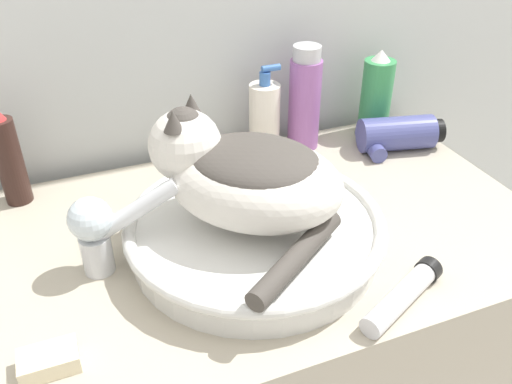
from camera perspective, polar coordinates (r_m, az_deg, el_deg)
The scene contains 10 objects.
sink_basin at distance 0.81m, azimuth -0.31°, elevation -4.12°, with size 0.39×0.39×0.06m.
cat at distance 0.76m, azimuth -1.43°, elevation 1.93°, with size 0.31×0.34×0.17m.
faucet at distance 0.78m, azimuth -16.07°, elevation -3.57°, with size 0.16×0.06×0.14m.
mouthwash_bottle at distance 1.07m, azimuth 5.14°, elevation 9.65°, with size 0.06×0.06×0.21m.
spray_bottle_trigger at distance 1.15m, azimuth 12.54°, elevation 9.89°, with size 0.06×0.06×0.18m.
hairspray_can_black at distance 0.98m, azimuth -24.56°, elevation 3.12°, with size 0.04×0.04×0.17m.
soap_pump_bottle at distance 1.05m, azimuth 0.91°, elevation 7.72°, with size 0.06×0.06×0.18m.
cream_tube at distance 0.76m, azimuth 15.24°, elevation -10.42°, with size 0.16×0.10×0.03m.
hair_dryer at distance 1.11m, azimuth 14.44°, elevation 5.87°, with size 0.18×0.12×0.07m.
soap_bar at distance 0.70m, azimuth -20.96°, elevation -16.25°, with size 0.07×0.04×0.02m.
Camera 1 is at (-0.24, -0.37, 1.38)m, focal length 38.00 mm.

